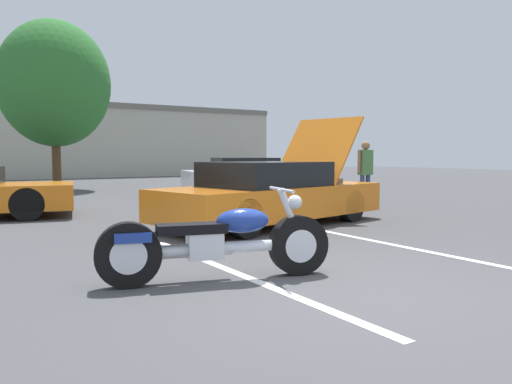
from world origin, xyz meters
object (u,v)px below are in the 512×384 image
at_px(show_car_hood_open, 273,194).
at_px(tree_background, 54,84).
at_px(spectator_midground, 313,165).
at_px(motorcycle, 217,243).
at_px(parked_car_right_row, 249,176).
at_px(spectator_by_show_car, 365,168).

bearing_deg(show_car_hood_open, tree_background, 84.80).
height_order(show_car_hood_open, spectator_midground, show_car_hood_open).
xyz_separation_m(motorcycle, show_car_hood_open, (2.85, 3.20, 0.18)).
xyz_separation_m(motorcycle, spectator_midground, (6.33, 6.34, 0.65)).
xyz_separation_m(tree_background, parked_car_right_row, (5.15, -5.51, -3.38)).
bearing_deg(show_car_hood_open, spectator_midground, 29.32).
distance_m(tree_background, parked_car_right_row, 8.26).
xyz_separation_m(parked_car_right_row, spectator_by_show_car, (0.43, -5.10, 0.40)).
relative_size(parked_car_right_row, spectator_midground, 2.68).
xyz_separation_m(tree_background, motorcycle, (-1.23, -15.40, -3.57)).
relative_size(tree_background, parked_car_right_row, 1.35).
height_order(motorcycle, show_car_hood_open, show_car_hood_open).
height_order(tree_background, parked_car_right_row, tree_background).
bearing_deg(motorcycle, tree_background, 100.03).
bearing_deg(tree_background, parked_car_right_row, -46.90).
bearing_deg(motorcycle, show_car_hood_open, 62.81).
height_order(parked_car_right_row, spectator_midground, spectator_midground).
bearing_deg(spectator_by_show_car, tree_background, 117.75).
bearing_deg(spectator_midground, parked_car_right_row, 89.15).
xyz_separation_m(motorcycle, spectator_by_show_car, (6.81, 4.79, 0.59)).
height_order(motorcycle, parked_car_right_row, parked_car_right_row).
relative_size(tree_background, show_car_hood_open, 1.28).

